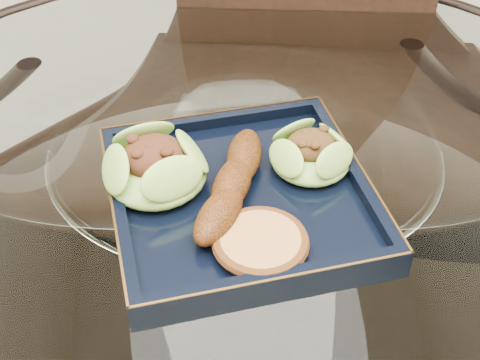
{
  "coord_description": "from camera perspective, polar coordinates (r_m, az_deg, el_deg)",
  "views": [
    {
      "loc": [
        -0.06,
        -0.58,
        1.26
      ],
      "look_at": [
        -0.01,
        -0.05,
        0.8
      ],
      "focal_mm": 50.0,
      "sensor_mm": 36.0,
      "label": 1
    }
  ],
  "objects": [
    {
      "name": "crumb_patty",
      "position": [
        0.65,
        1.76,
        -5.44
      ],
      "size": [
        0.11,
        0.11,
        0.02
      ],
      "primitive_type": "cylinder",
      "rotation": [
        0.0,
        0.0,
        -0.4
      ],
      "color": "#C68242",
      "rests_on": "navy_plate"
    },
    {
      "name": "dining_chair",
      "position": [
        1.13,
        5.05,
        2.78
      ],
      "size": [
        0.5,
        0.5,
        1.01
      ],
      "rotation": [
        0.0,
        0.0,
        -0.15
      ],
      "color": "black",
      "rests_on": "ground"
    },
    {
      "name": "roasted_plantain",
      "position": [
        0.7,
        -0.68,
        -0.33
      ],
      "size": [
        0.1,
        0.18,
        0.03
      ],
      "primitive_type": "ellipsoid",
      "rotation": [
        0.0,
        0.0,
        1.2
      ],
      "color": "#5F2A0A",
      "rests_on": "navy_plate"
    },
    {
      "name": "navy_plate",
      "position": [
        0.72,
        0.0,
        -1.81
      ],
      "size": [
        0.31,
        0.31,
        0.02
      ],
      "primitive_type": "cube",
      "rotation": [
        0.0,
        0.0,
        0.15
      ],
      "color": "black",
      "rests_on": "dining_table"
    },
    {
      "name": "lettuce_wrap_left",
      "position": [
        0.72,
        -7.24,
        0.9
      ],
      "size": [
        0.12,
        0.12,
        0.04
      ],
      "primitive_type": "ellipsoid",
      "rotation": [
        0.0,
        0.0,
        -0.08
      ],
      "color": "olive",
      "rests_on": "navy_plate"
    },
    {
      "name": "dining_table",
      "position": [
        0.88,
        0.34,
        -7.76
      ],
      "size": [
        1.13,
        1.13,
        0.77
      ],
      "color": "white",
      "rests_on": "ground"
    },
    {
      "name": "lettuce_wrap_right",
      "position": [
        0.74,
        6.06,
        2.07
      ],
      "size": [
        0.1,
        0.1,
        0.03
      ],
      "primitive_type": "ellipsoid",
      "rotation": [
        0.0,
        0.0,
        0.1
      ],
      "color": "#5B8E29",
      "rests_on": "navy_plate"
    }
  ]
}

